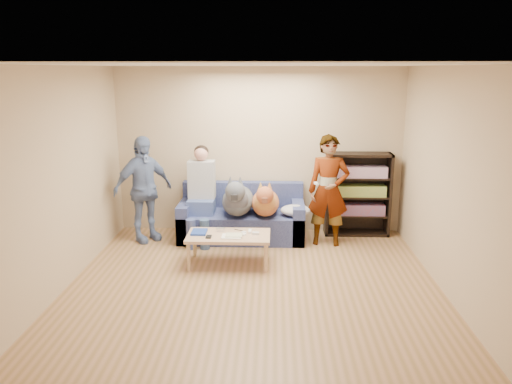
{
  "coord_description": "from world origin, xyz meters",
  "views": [
    {
      "loc": [
        0.24,
        -5.29,
        2.56
      ],
      "look_at": [
        0.0,
        1.2,
        0.95
      ],
      "focal_mm": 35.0,
      "sensor_mm": 36.0,
      "label": 1
    }
  ],
  "objects_px": {
    "person_standing_right": "(329,191)",
    "coffee_table": "(229,238)",
    "dog_gray": "(237,199)",
    "dog_tan": "(265,202)",
    "notebook_blue": "(199,232)",
    "camera_silver": "(221,230)",
    "person_standing_left": "(143,189)",
    "person_seated": "(201,191)",
    "sofa": "(242,220)",
    "bookshelf": "(358,192)"
  },
  "relations": [
    {
      "from": "sofa",
      "to": "bookshelf",
      "type": "relative_size",
      "value": 1.46
    },
    {
      "from": "notebook_blue",
      "to": "dog_tan",
      "type": "distance_m",
      "value": 1.23
    },
    {
      "from": "person_standing_right",
      "to": "dog_tan",
      "type": "relative_size",
      "value": 1.41
    },
    {
      "from": "person_seated",
      "to": "dog_gray",
      "type": "distance_m",
      "value": 0.58
    },
    {
      "from": "bookshelf",
      "to": "sofa",
      "type": "bearing_deg",
      "value": -172.6
    },
    {
      "from": "dog_tan",
      "to": "coffee_table",
      "type": "height_order",
      "value": "dog_tan"
    },
    {
      "from": "dog_tan",
      "to": "coffee_table",
      "type": "bearing_deg",
      "value": -117.95
    },
    {
      "from": "person_standing_right",
      "to": "dog_tan",
      "type": "bearing_deg",
      "value": -174.79
    },
    {
      "from": "sofa",
      "to": "person_seated",
      "type": "relative_size",
      "value": 1.29
    },
    {
      "from": "notebook_blue",
      "to": "sofa",
      "type": "distance_m",
      "value": 1.19
    },
    {
      "from": "coffee_table",
      "to": "dog_gray",
      "type": "bearing_deg",
      "value": 86.5
    },
    {
      "from": "notebook_blue",
      "to": "dog_tan",
      "type": "bearing_deg",
      "value": 43.87
    },
    {
      "from": "notebook_blue",
      "to": "dog_gray",
      "type": "height_order",
      "value": "dog_gray"
    },
    {
      "from": "person_standing_right",
      "to": "camera_silver",
      "type": "xyz_separation_m",
      "value": [
        -1.52,
        -0.74,
        -0.38
      ]
    },
    {
      "from": "person_standing_right",
      "to": "coffee_table",
      "type": "bearing_deg",
      "value": -141.66
    },
    {
      "from": "notebook_blue",
      "to": "coffee_table",
      "type": "distance_m",
      "value": 0.41
    },
    {
      "from": "notebook_blue",
      "to": "person_standing_left",
      "type": "bearing_deg",
      "value": 137.89
    },
    {
      "from": "person_standing_left",
      "to": "notebook_blue",
      "type": "bearing_deg",
      "value": -84.26
    },
    {
      "from": "bookshelf",
      "to": "person_standing_right",
      "type": "bearing_deg",
      "value": -136.12
    },
    {
      "from": "person_standing_left",
      "to": "person_seated",
      "type": "height_order",
      "value": "person_standing_left"
    },
    {
      "from": "sofa",
      "to": "person_seated",
      "type": "xyz_separation_m",
      "value": [
        -0.61,
        -0.13,
        0.49
      ]
    },
    {
      "from": "person_seated",
      "to": "person_standing_right",
      "type": "bearing_deg",
      "value": -3.85
    },
    {
      "from": "dog_tan",
      "to": "coffee_table",
      "type": "distance_m",
      "value": 1.04
    },
    {
      "from": "dog_gray",
      "to": "dog_tan",
      "type": "relative_size",
      "value": 1.1
    },
    {
      "from": "sofa",
      "to": "bookshelf",
      "type": "xyz_separation_m",
      "value": [
        1.8,
        0.23,
        0.4
      ]
    },
    {
      "from": "person_standing_right",
      "to": "bookshelf",
      "type": "relative_size",
      "value": 1.26
    },
    {
      "from": "person_standing_left",
      "to": "sofa",
      "type": "bearing_deg",
      "value": -34.51
    },
    {
      "from": "camera_silver",
      "to": "person_seated",
      "type": "xyz_separation_m",
      "value": [
        -0.38,
        0.87,
        0.33
      ]
    },
    {
      "from": "person_seated",
      "to": "coffee_table",
      "type": "distance_m",
      "value": 1.18
    },
    {
      "from": "dog_tan",
      "to": "bookshelf",
      "type": "relative_size",
      "value": 0.9
    },
    {
      "from": "person_standing_right",
      "to": "notebook_blue",
      "type": "distance_m",
      "value": 2.01
    },
    {
      "from": "bookshelf",
      "to": "notebook_blue",
      "type": "bearing_deg",
      "value": -150.55
    },
    {
      "from": "notebook_blue",
      "to": "dog_gray",
      "type": "relative_size",
      "value": 0.2
    },
    {
      "from": "person_standing_left",
      "to": "coffee_table",
      "type": "distance_m",
      "value": 1.7
    },
    {
      "from": "camera_silver",
      "to": "dog_gray",
      "type": "distance_m",
      "value": 0.82
    },
    {
      "from": "person_standing_right",
      "to": "dog_tan",
      "type": "distance_m",
      "value": 0.95
    },
    {
      "from": "notebook_blue",
      "to": "camera_silver",
      "type": "xyz_separation_m",
      "value": [
        0.28,
        0.07,
        0.01
      ]
    },
    {
      "from": "sofa",
      "to": "bookshelf",
      "type": "bearing_deg",
      "value": 7.4
    },
    {
      "from": "dog_gray",
      "to": "coffee_table",
      "type": "distance_m",
      "value": 0.94
    },
    {
      "from": "notebook_blue",
      "to": "sofa",
      "type": "height_order",
      "value": "sofa"
    },
    {
      "from": "person_standing_right",
      "to": "camera_silver",
      "type": "height_order",
      "value": "person_standing_right"
    },
    {
      "from": "dog_gray",
      "to": "coffee_table",
      "type": "xyz_separation_m",
      "value": [
        -0.05,
        -0.89,
        -0.29
      ]
    },
    {
      "from": "person_standing_left",
      "to": "coffee_table",
      "type": "height_order",
      "value": "person_standing_left"
    },
    {
      "from": "dog_gray",
      "to": "dog_tan",
      "type": "height_order",
      "value": "dog_gray"
    },
    {
      "from": "person_standing_right",
      "to": "bookshelf",
      "type": "bearing_deg",
      "value": 50.51
    },
    {
      "from": "dog_gray",
      "to": "notebook_blue",
      "type": "bearing_deg",
      "value": -118.39
    },
    {
      "from": "camera_silver",
      "to": "dog_gray",
      "type": "height_order",
      "value": "dog_gray"
    },
    {
      "from": "person_standing_left",
      "to": "person_standing_right",
      "type": "bearing_deg",
      "value": -43.34
    },
    {
      "from": "sofa",
      "to": "dog_gray",
      "type": "distance_m",
      "value": 0.45
    },
    {
      "from": "person_standing_right",
      "to": "dog_gray",
      "type": "relative_size",
      "value": 1.28
    }
  ]
}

